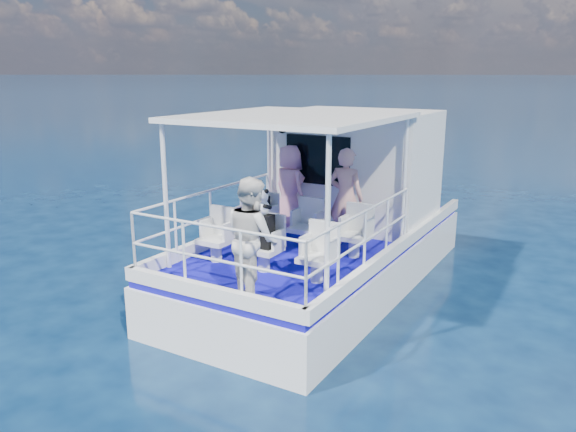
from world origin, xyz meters
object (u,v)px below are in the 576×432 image
(passenger_port_fwd, at_px, (290,188))
(backpack_center, at_px, (262,231))
(passenger_stbd_aft, at_px, (252,238))
(panda, at_px, (262,202))

(passenger_port_fwd, height_order, backpack_center, passenger_port_fwd)
(backpack_center, bearing_deg, passenger_stbd_aft, -64.49)
(passenger_stbd_aft, distance_m, backpack_center, 1.00)
(passenger_port_fwd, xyz_separation_m, passenger_stbd_aft, (1.24, -3.10, 0.01))
(backpack_center, relative_size, panda, 1.32)
(backpack_center, height_order, panda, panda)
(passenger_port_fwd, relative_size, panda, 4.17)
(passenger_stbd_aft, relative_size, backpack_center, 3.18)
(panda, bearing_deg, backpack_center, 142.73)
(passenger_stbd_aft, bearing_deg, backpack_center, -33.20)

